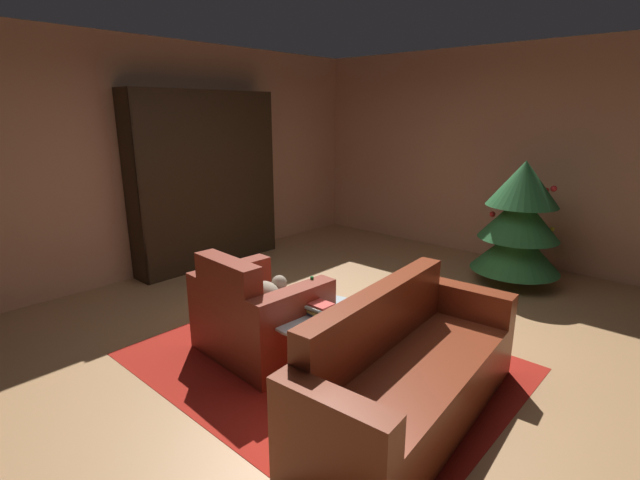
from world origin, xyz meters
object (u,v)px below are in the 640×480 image
(bookshelf_unit, at_px, (213,179))
(coffee_table, at_px, (319,319))
(couch_red, at_px, (407,376))
(armchair_red, at_px, (258,318))
(book_stack_on_table, at_px, (319,309))
(decorated_tree, at_px, (519,222))
(bottle_on_table, at_px, (312,293))

(bookshelf_unit, height_order, coffee_table, bookshelf_unit)
(couch_red, bearing_deg, coffee_table, 176.64)
(armchair_red, distance_m, couch_red, 1.37)
(bookshelf_unit, height_order, armchair_red, bookshelf_unit)
(coffee_table, bearing_deg, couch_red, -3.36)
(book_stack_on_table, bearing_deg, bookshelf_unit, 158.62)
(book_stack_on_table, bearing_deg, coffee_table, 132.48)
(couch_red, distance_m, decorated_tree, 3.03)
(book_stack_on_table, relative_size, decorated_tree, 0.15)
(book_stack_on_table, bearing_deg, bottle_on_table, 146.60)
(armchair_red, relative_size, book_stack_on_table, 4.66)
(coffee_table, xyz_separation_m, bottle_on_table, (-0.18, 0.12, 0.13))
(bookshelf_unit, height_order, bottle_on_table, bookshelf_unit)
(bookshelf_unit, distance_m, decorated_tree, 3.76)
(decorated_tree, bearing_deg, bookshelf_unit, -150.86)
(armchair_red, xyz_separation_m, book_stack_on_table, (0.57, 0.13, 0.20))
(decorated_tree, bearing_deg, couch_red, -82.57)
(bookshelf_unit, relative_size, book_stack_on_table, 10.08)
(bookshelf_unit, height_order, decorated_tree, bookshelf_unit)
(armchair_red, bearing_deg, bookshelf_unit, 151.36)
(couch_red, relative_size, book_stack_on_table, 9.09)
(coffee_table, bearing_deg, bottle_on_table, 147.69)
(bookshelf_unit, xyz_separation_m, bottle_on_table, (2.66, -0.99, -0.56))
(coffee_table, distance_m, bottle_on_table, 0.25)
(bottle_on_table, bearing_deg, coffee_table, -32.31)
(bookshelf_unit, bearing_deg, bottle_on_table, -20.40)
(couch_red, relative_size, bottle_on_table, 8.87)
(bottle_on_table, bearing_deg, book_stack_on_table, -33.40)
(armchair_red, xyz_separation_m, bottle_on_table, (0.37, 0.26, 0.24))
(coffee_table, relative_size, bottle_on_table, 3.52)
(armchair_red, height_order, book_stack_on_table, armchair_red)
(armchair_red, xyz_separation_m, couch_red, (1.37, 0.10, -0.02))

